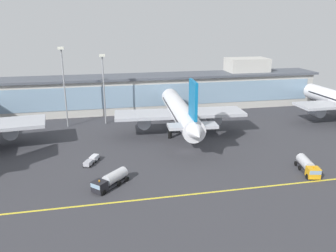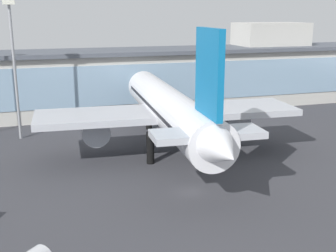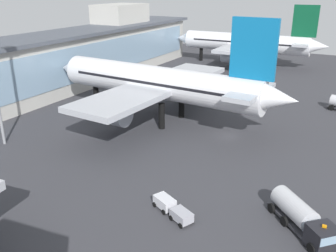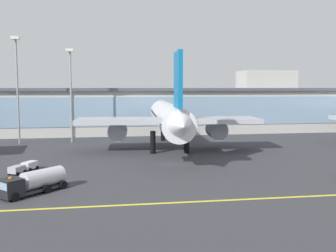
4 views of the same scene
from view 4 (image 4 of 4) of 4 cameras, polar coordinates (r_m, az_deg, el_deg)
name	(u,v)px [view 4 (image 4 of 4)]	position (r m, az deg, el deg)	size (l,w,h in m)	color
ground_plane	(171,164)	(66.66, 0.46, -5.76)	(180.00, 180.00, 0.00)	#38383D
taxiway_centreline_stripe	(201,201)	(45.74, 5.02, -11.22)	(144.00, 0.50, 0.01)	yellow
terminal_building	(152,109)	(110.26, -2.46, 2.54)	(127.28, 14.00, 18.40)	beige
airliner_near_right	(168,118)	(79.66, 0.07, 1.25)	(38.73, 49.46, 19.21)	black
fuel_tanker_truck	(32,182)	(51.27, -19.73, -7.92)	(8.12, 8.10, 2.90)	black
service_truck_far	(24,167)	(64.69, -20.82, -5.79)	(3.90, 5.69, 1.40)	black
apron_light_mast_west	(17,75)	(95.97, -21.73, 7.14)	(1.80, 1.80, 25.11)	gray
apron_light_mast_centre	(71,81)	(94.92, -14.40, 6.55)	(1.80, 1.80, 22.59)	gray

